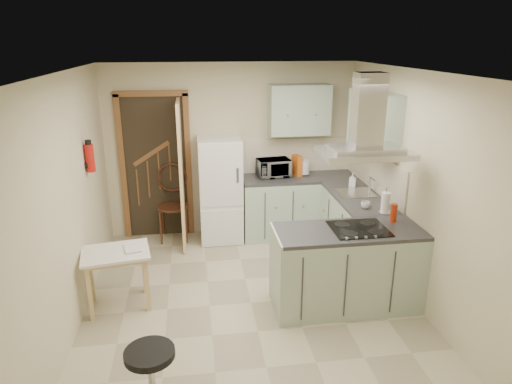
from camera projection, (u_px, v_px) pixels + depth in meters
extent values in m
plane|color=#B6AE8D|center=(251.00, 303.00, 5.09)|extent=(4.20, 4.20, 0.00)
plane|color=silver|center=(250.00, 72.00, 4.30)|extent=(4.20, 4.20, 0.00)
plane|color=beige|center=(232.00, 150.00, 6.66)|extent=(3.60, 0.00, 3.60)
plane|color=beige|center=(68.00, 206.00, 4.45)|extent=(0.00, 4.20, 4.20)
plane|color=beige|center=(415.00, 189.00, 4.94)|extent=(0.00, 4.20, 4.20)
cube|color=brown|center=(156.00, 167.00, 6.55)|extent=(1.10, 0.12, 2.10)
cube|color=white|center=(220.00, 190.00, 6.51)|extent=(0.60, 0.60, 1.50)
cube|color=#9EB2A0|center=(279.00, 206.00, 6.73)|extent=(1.08, 0.60, 0.90)
cube|color=#9EB2A0|center=(349.00, 221.00, 6.21)|extent=(0.60, 1.95, 0.90)
cube|color=beige|center=(296.00, 155.00, 6.81)|extent=(1.68, 0.02, 0.50)
cube|color=#9EB2A0|center=(299.00, 110.00, 6.44)|extent=(0.85, 0.35, 0.70)
cube|color=#9EB2A0|center=(374.00, 121.00, 5.52)|extent=(0.35, 0.90, 0.70)
cube|color=#9EB2A0|center=(347.00, 268.00, 4.92)|extent=(1.55, 0.65, 0.90)
cube|color=black|center=(359.00, 229.00, 4.79)|extent=(0.58, 0.50, 0.01)
cube|color=silver|center=(365.00, 153.00, 4.53)|extent=(0.90, 0.55, 0.10)
cube|color=silver|center=(356.00, 193.00, 5.90)|extent=(0.45, 0.40, 0.01)
cylinder|color=#B2140F|center=(90.00, 158.00, 5.22)|extent=(0.10, 0.10, 0.32)
cube|color=#D5C783|center=(118.00, 279.00, 4.94)|extent=(0.77, 0.63, 0.65)
cube|color=#51211B|center=(173.00, 207.00, 6.57)|extent=(0.46, 0.46, 1.00)
cylinder|color=black|center=(152.00, 378.00, 3.58)|extent=(0.44, 0.44, 0.53)
imported|color=black|center=(274.00, 168.00, 6.59)|extent=(0.49, 0.36, 0.26)
cylinder|color=silver|center=(304.00, 167.00, 6.66)|extent=(0.17, 0.17, 0.23)
cube|color=#D56219|center=(297.00, 165.00, 6.64)|extent=(0.13, 0.21, 0.30)
imported|color=#ADADB9|center=(353.00, 180.00, 6.13)|extent=(0.12, 0.12, 0.19)
cylinder|color=white|center=(386.00, 202.00, 5.20)|extent=(0.13, 0.13, 0.26)
imported|color=silver|center=(365.00, 205.00, 5.36)|extent=(0.11, 0.11, 0.08)
cylinder|color=#B42F0F|center=(394.00, 213.00, 4.95)|extent=(0.09, 0.09, 0.20)
imported|color=#963732|center=(124.00, 246.00, 4.85)|extent=(0.22, 0.27, 0.10)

